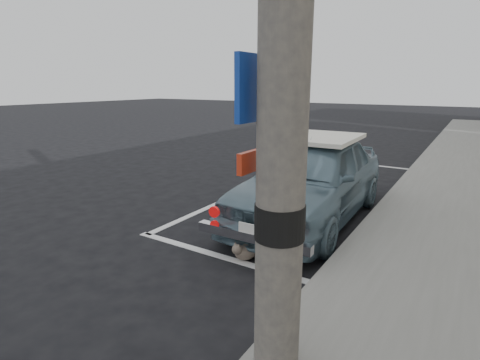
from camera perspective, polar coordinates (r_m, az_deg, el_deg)
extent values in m
plane|color=black|center=(5.70, -3.92, -8.60)|extent=(80.00, 80.00, 0.00)
cube|color=slate|center=(6.58, 31.24, -6.86)|extent=(2.80, 40.00, 0.15)
cube|color=silver|center=(5.07, -2.66, -11.63)|extent=(3.00, 0.12, 0.01)
cube|color=silver|center=(11.26, 18.21, 2.31)|extent=(3.00, 0.12, 0.01)
cube|color=silver|center=(8.56, 3.08, -0.65)|extent=(0.12, 7.00, 0.01)
cylinder|color=black|center=(2.63, 6.06, -6.30)|extent=(0.36, 0.36, 0.25)
cube|color=#1339A1|center=(2.58, 1.69, 13.79)|extent=(0.04, 0.35, 0.45)
cube|color=red|center=(2.63, 1.61, 2.84)|extent=(0.04, 0.30, 0.15)
cube|color=white|center=(2.63, 1.52, 2.85)|extent=(0.02, 0.16, 0.08)
imported|color=slate|center=(6.36, 10.76, 0.29)|extent=(1.75, 4.16, 1.40)
cube|color=silver|center=(6.62, 12.28, 6.35)|extent=(1.20, 1.59, 0.07)
cube|color=silver|center=(4.71, 1.86, -8.66)|extent=(1.58, 0.16, 0.12)
cube|color=white|center=(4.64, 1.59, -7.71)|extent=(0.33, 0.03, 0.17)
cylinder|color=red|center=(4.88, -3.94, -4.87)|extent=(0.15, 0.04, 0.15)
cylinder|color=red|center=(4.38, 8.00, -7.27)|extent=(0.15, 0.04, 0.15)
cylinder|color=red|center=(4.94, -3.90, -6.84)|extent=(0.12, 0.04, 0.12)
cylinder|color=red|center=(4.45, 7.92, -9.43)|extent=(0.12, 0.04, 0.12)
ellipsoid|color=#6D5D53|center=(4.97, 1.02, -10.75)|extent=(0.33, 0.41, 0.21)
sphere|color=#6D5D53|center=(4.85, -0.45, -10.44)|extent=(0.14, 0.14, 0.14)
cone|color=#6D5D53|center=(4.85, -0.72, -9.57)|extent=(0.05, 0.05, 0.05)
cone|color=#6D5D53|center=(4.79, -0.19, -9.85)|extent=(0.05, 0.05, 0.05)
cylinder|color=#6D5D53|center=(5.07, 3.00, -11.16)|extent=(0.04, 0.23, 0.03)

